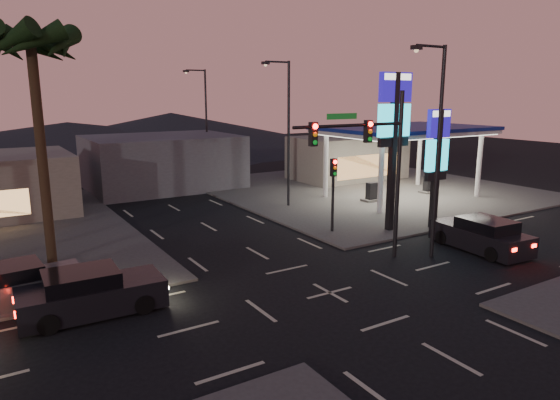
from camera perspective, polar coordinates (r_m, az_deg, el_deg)
ground at (r=20.50m, az=5.71°, el=-10.51°), size 140.00×140.00×0.00m
corner_lot_ne at (r=42.21m, az=9.81°, el=1.24°), size 24.00×24.00×0.12m
gas_station at (r=38.69m, az=14.03°, el=7.59°), size 12.20×8.20×5.47m
convenience_store at (r=46.95m, az=7.69°, el=4.78°), size 10.00×6.00×4.00m
pylon_sign_tall at (r=28.73m, az=12.91°, el=8.85°), size 2.20×0.35×9.00m
pylon_sign_short at (r=30.00m, az=17.52°, el=5.39°), size 1.60×0.35×7.00m
traffic_signal_mast at (r=23.03m, az=10.44°, el=5.32°), size 6.10×0.39×8.00m
pedestal_signal at (r=28.25m, az=6.12°, el=1.95°), size 0.32×0.39×4.30m
streetlight_near at (r=24.45m, az=17.38°, el=6.51°), size 2.14×0.25×10.00m
streetlight_mid at (r=34.38m, az=0.70°, el=8.50°), size 2.14×0.25×10.00m
streetlight_far at (r=46.78m, az=-8.66°, el=9.30°), size 2.14×0.25×10.00m
palm_a at (r=24.65m, az=-26.50°, el=14.51°), size 4.41×4.41×10.86m
building_far_mid at (r=43.53m, az=-13.29°, el=4.27°), size 12.00×9.00×4.40m
hill_right at (r=79.72m, az=-12.29°, el=7.93°), size 50.00×50.00×5.00m
hill_center at (r=76.08m, az=-23.03°, el=6.69°), size 60.00×60.00×4.00m
car_lane_a_front at (r=19.56m, az=-20.88°, el=-9.96°), size 5.21×2.32×1.68m
car_lane_b_front at (r=21.55m, az=-27.98°, el=-8.68°), size 4.99×2.39×1.59m
suv_station at (r=27.45m, az=22.04°, el=-3.76°), size 2.50×5.22×1.69m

